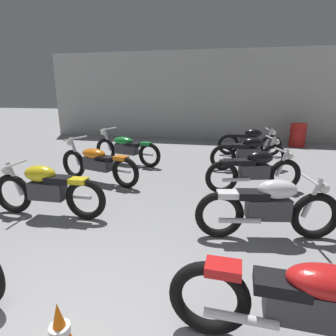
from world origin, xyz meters
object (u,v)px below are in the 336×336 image
object	(u,v)px
motorcycle_left_row_2	(97,163)
motorcycle_right_row_0	(313,303)
motorcycle_right_row_1	(269,207)
motorcycle_right_row_2	(255,170)
motorcycle_left_row_1	(47,189)
oil_drum	(298,135)
motorcycle_right_row_3	(249,153)
motorcycle_left_row_3	(126,148)
traffic_cone	(61,336)
motorcycle_right_row_4	(250,141)

from	to	relation	value
motorcycle_left_row_2	motorcycle_right_row_0	distance (m)	4.98
motorcycle_right_row_1	motorcycle_right_row_2	distance (m)	1.86
motorcycle_left_row_1	oil_drum	world-z (taller)	motorcycle_left_row_1
motorcycle_right_row_1	motorcycle_left_row_1	bearing A→B (deg)	179.75
motorcycle_right_row_2	motorcycle_right_row_3	size ratio (longest dim) A/B	0.99
motorcycle_right_row_2	motorcycle_right_row_0	bearing A→B (deg)	-88.21
motorcycle_left_row_2	motorcycle_left_row_3	world-z (taller)	same
motorcycle_right_row_3	traffic_cone	bearing A→B (deg)	-106.03
motorcycle_right_row_3	motorcycle_right_row_4	size ratio (longest dim) A/B	0.98
motorcycle_right_row_3	motorcycle_left_row_3	bearing A→B (deg)	-178.82
motorcycle_left_row_1	motorcycle_right_row_4	xyz separation A→B (m)	(3.50, 5.34, 0.00)
motorcycle_left_row_1	motorcycle_left_row_2	xyz separation A→B (m)	(0.01, 1.78, -0.01)
motorcycle_right_row_0	motorcycle_right_row_4	xyz separation A→B (m)	(0.03, 7.14, 0.01)
motorcycle_right_row_3	oil_drum	bearing A→B (deg)	62.08
oil_drum	motorcycle_left_row_2	bearing A→B (deg)	-133.99
motorcycle_right_row_2	motorcycle_right_row_3	bearing A→B (deg)	90.06
motorcycle_left_row_3	oil_drum	distance (m)	6.53
motorcycle_left_row_3	motorcycle_left_row_1	bearing A→B (deg)	-90.88
motorcycle_left_row_1	traffic_cone	world-z (taller)	motorcycle_left_row_1
motorcycle_left_row_3	motorcycle_right_row_4	bearing A→B (deg)	28.31
motorcycle_right_row_2	motorcycle_right_row_4	world-z (taller)	same
motorcycle_right_row_3	motorcycle_right_row_4	xyz separation A→B (m)	(0.14, 1.79, 0.00)
motorcycle_left_row_3	oil_drum	bearing A→B (deg)	35.88
motorcycle_right_row_0	oil_drum	xyz separation A→B (m)	(1.88, 9.11, -0.03)
motorcycle_left_row_2	motorcycle_right_row_1	size ratio (longest dim) A/B	1.08
motorcycle_right_row_2	oil_drum	world-z (taller)	motorcycle_right_row_2
motorcycle_right_row_3	motorcycle_right_row_1	bearing A→B (deg)	-89.49
motorcycle_right_row_4	motorcycle_right_row_0	bearing A→B (deg)	-90.23
motorcycle_left_row_2	motorcycle_left_row_3	xyz separation A→B (m)	(0.04, 1.70, 0.00)
motorcycle_left_row_2	motorcycle_right_row_2	size ratio (longest dim) A/B	1.10
motorcycle_left_row_2	motorcycle_right_row_2	bearing A→B (deg)	1.10
motorcycle_right_row_4	motorcycle_right_row_1	bearing A→B (deg)	-91.20
motorcycle_left_row_2	motorcycle_right_row_0	world-z (taller)	same
motorcycle_left_row_3	motorcycle_right_row_4	world-z (taller)	motorcycle_left_row_3
motorcycle_right_row_1	traffic_cone	xyz separation A→B (m)	(-1.71, -2.27, -0.20)
motorcycle_left_row_2	motorcycle_right_row_4	size ratio (longest dim) A/B	1.07
motorcycle_left_row_2	motorcycle_right_row_2	xyz separation A→B (m)	(3.34, 0.06, 0.01)
motorcycle_left_row_1	motorcycle_left_row_3	bearing A→B (deg)	89.12
motorcycle_left_row_1	motorcycle_right_row_0	size ratio (longest dim) A/B	0.91
oil_drum	motorcycle_left_row_1	bearing A→B (deg)	-126.18
oil_drum	traffic_cone	xyz separation A→B (m)	(-3.67, -9.60, -0.17)
motorcycle_right_row_4	motorcycle_left_row_3	bearing A→B (deg)	-151.69
motorcycle_right_row_4	oil_drum	xyz separation A→B (m)	(1.85, 1.97, -0.03)
motorcycle_left_row_1	motorcycle_right_row_4	size ratio (longest dim) A/B	1.00
motorcycle_right_row_1	traffic_cone	world-z (taller)	motorcycle_right_row_1
motorcycle_right_row_0	motorcycle_right_row_1	size ratio (longest dim) A/B	1.11
motorcycle_left_row_3	motorcycle_right_row_1	bearing A→B (deg)	-46.39
motorcycle_left_row_3	motorcycle_right_row_3	xyz separation A→B (m)	(3.30, 0.07, 0.01)
motorcycle_right_row_1	motorcycle_right_row_4	size ratio (longest dim) A/B	0.99
motorcycle_right_row_1	motorcycle_right_row_2	bearing A→B (deg)	90.91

